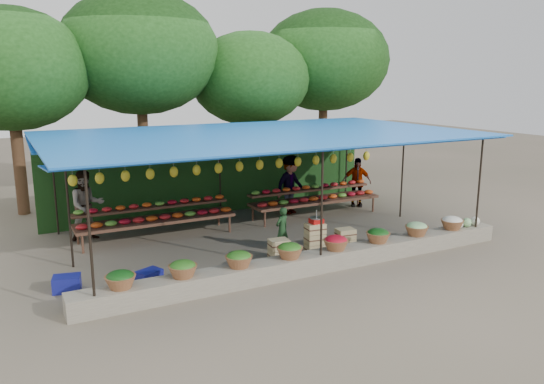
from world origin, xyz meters
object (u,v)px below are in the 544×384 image
vendor_seated (282,229)px  blue_crate_front (149,277)px  crate_counter (314,242)px  weighing_scale (316,220)px  blue_crate_back (67,284)px

vendor_seated → blue_crate_front: size_ratio=2.27×
crate_counter → blue_crate_front: crate_counter is taller
weighing_scale → vendor_seated: 0.91m
blue_crate_front → crate_counter: bearing=-23.3°
crate_counter → blue_crate_back: bearing=176.4°
weighing_scale → crate_counter: bearing=180.0°
vendor_seated → blue_crate_front: vendor_seated is taller
crate_counter → vendor_seated: size_ratio=2.15×
weighing_scale → vendor_seated: bearing=136.3°
crate_counter → blue_crate_front: size_ratio=4.88×
vendor_seated → blue_crate_back: 5.10m
vendor_seated → crate_counter: bearing=112.4°
crate_counter → weighing_scale: 0.54m
crate_counter → blue_crate_back: 5.65m
crate_counter → weighing_scale: bearing=-0.0°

